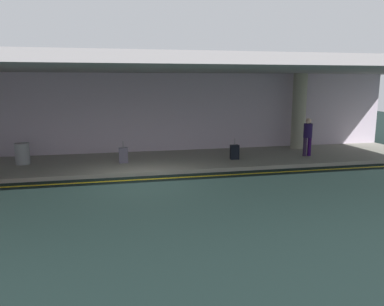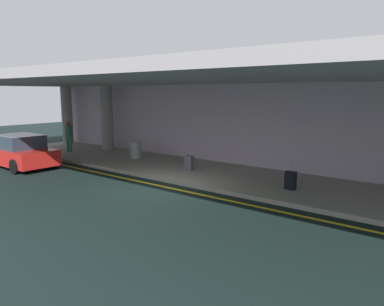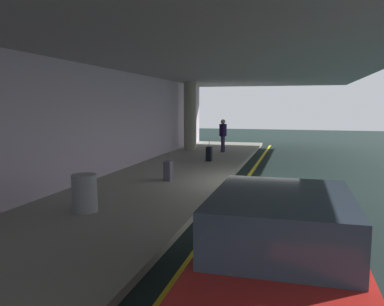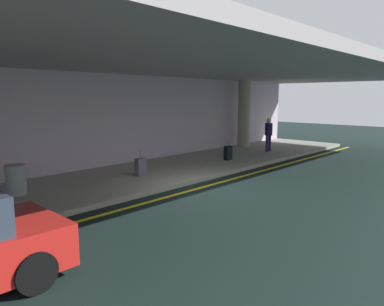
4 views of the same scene
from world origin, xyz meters
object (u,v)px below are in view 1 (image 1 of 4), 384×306
(support_column_center, at_px, (299,111))
(trash_bin_steel, at_px, (22,154))
(traveler_with_luggage, at_px, (308,134))
(suitcase_upright_secondary, at_px, (235,152))
(suitcase_upright_primary, at_px, (123,155))

(support_column_center, height_order, trash_bin_steel, support_column_center)
(support_column_center, distance_m, trash_bin_steel, 12.65)
(traveler_with_luggage, height_order, trash_bin_steel, traveler_with_luggage)
(trash_bin_steel, bearing_deg, support_column_center, 4.66)
(support_column_center, bearing_deg, trash_bin_steel, -175.34)
(support_column_center, bearing_deg, suitcase_upright_secondary, -153.70)
(support_column_center, relative_size, trash_bin_steel, 4.29)
(suitcase_upright_secondary, xyz_separation_m, trash_bin_steel, (-8.60, 0.92, 0.11))
(traveler_with_luggage, bearing_deg, support_column_center, -98.93)
(traveler_with_luggage, bearing_deg, trash_bin_steel, 2.48)
(trash_bin_steel, bearing_deg, suitcase_upright_secondary, -6.11)
(support_column_center, height_order, traveler_with_luggage, support_column_center)
(traveler_with_luggage, height_order, suitcase_upright_primary, traveler_with_luggage)
(suitcase_upright_primary, bearing_deg, suitcase_upright_secondary, -10.39)
(support_column_center, xyz_separation_m, trash_bin_steel, (-12.53, -1.02, -1.40))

